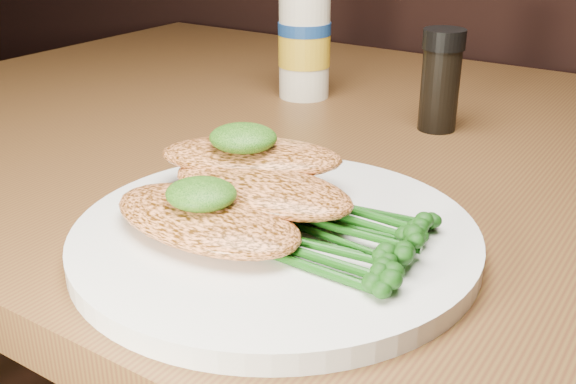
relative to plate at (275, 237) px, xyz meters
The scene contains 9 objects.
plate is the anchor object (origin of this frame).
chicken_front 0.05m from the plate, 134.32° to the right, with size 0.15×0.08×0.02m, color #F78D4E.
chicken_mid 0.04m from the plate, 148.05° to the left, with size 0.15×0.07×0.02m, color #F78D4E.
chicken_back 0.08m from the plate, 139.95° to the left, with size 0.14×0.07×0.02m, color #F78D4E.
pesto_front 0.06m from the plate, 134.91° to the right, with size 0.05×0.05×0.02m, color #0D3708.
pesto_back 0.08m from the plate, 146.35° to the left, with size 0.05×0.05×0.02m, color #0D3708.
broccolini_bundle 0.05m from the plate, ahead, with size 0.14×0.11×0.02m, color #154D10, non-canonical shape.
mayo_bottle 0.40m from the plate, 119.29° to the left, with size 0.06×0.06×0.18m, color white, non-canonical shape.
pepper_grinder 0.31m from the plate, 90.88° to the left, with size 0.04×0.04×0.11m, color black, non-canonical shape.
Camera 1 is at (0.31, 0.45, 0.98)m, focal length 42.36 mm.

